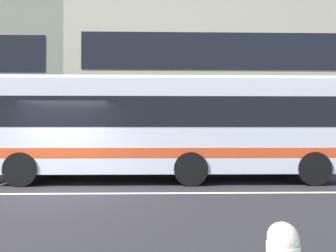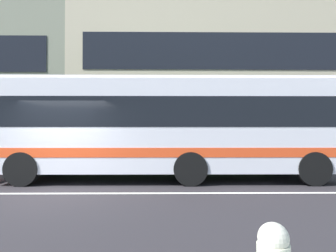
% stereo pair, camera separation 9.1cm
% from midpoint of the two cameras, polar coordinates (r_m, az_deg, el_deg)
% --- Properties ---
extents(ground_plane, '(160.00, 160.00, 0.00)m').
position_cam_midpoint_polar(ground_plane, '(8.37, -22.34, -12.03)').
color(ground_plane, '#282528').
extents(lane_centre_line, '(60.00, 0.16, 0.01)m').
position_cam_midpoint_polar(lane_centre_line, '(8.37, -22.34, -12.00)').
color(lane_centre_line, silver).
rests_on(lane_centre_line, ground_plane).
extents(hedge_row_far, '(14.67, 1.10, 1.20)m').
position_cam_midpoint_polar(hedge_row_far, '(13.40, -5.71, -5.26)').
color(hedge_row_far, '#27541B').
rests_on(hedge_row_far, ground_plane).
extents(apartment_block_right, '(25.08, 9.53, 10.51)m').
position_cam_midpoint_polar(apartment_block_right, '(22.64, 17.00, 8.41)').
color(apartment_block_right, '#C0B293').
rests_on(apartment_block_right, ground_plane).
extents(transit_bus, '(10.62, 2.63, 3.29)m').
position_cam_midpoint_polar(transit_bus, '(9.85, -0.27, 0.20)').
color(transit_bus, silver).
rests_on(transit_bus, ground_plane).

